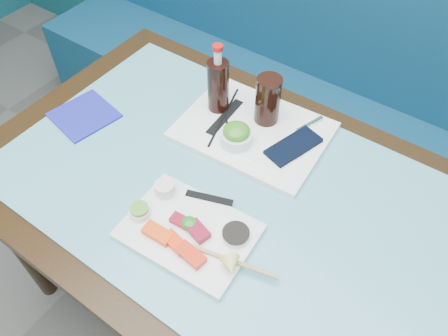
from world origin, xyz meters
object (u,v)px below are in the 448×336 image
Objects in this scene: booth_bench at (336,115)px; seaweed_bowl at (236,138)px; cola_glass at (268,100)px; blue_napkin at (84,115)px; serving_tray at (253,130)px; cola_bottle_body at (218,88)px; sashimi_plate at (189,231)px; dining_table at (226,205)px.

booth_bench is 0.82m from seaweed_bowl.
seaweed_bowl is 0.14m from cola_glass.
blue_napkin is (-0.47, -0.30, -0.09)m from cola_glass.
serving_tray is 2.32× the size of cola_bottle_body.
cola_bottle_body is at bearing -164.80° from cola_glass.
serving_tray is 0.16m from cola_bottle_body.
cola_glass is (-0.04, -0.57, 0.47)m from booth_bench.
booth_bench is 9.54× the size of sashimi_plate.
cola_bottle_body reaches higher than sashimi_plate.
blue_napkin is (-0.33, -0.26, -0.09)m from cola_bottle_body.
serving_tray is at bearing 82.41° from seaweed_bowl.
seaweed_bowl is at bearing -101.00° from serving_tray.
sashimi_plate is at bearing -77.20° from seaweed_bowl.
dining_table is at bearing -79.75° from serving_tray.
cola_glass is 0.15m from cola_bottle_body.
cola_glass reaches higher than dining_table.
seaweed_bowl reaches higher than blue_napkin.
booth_bench is at bearing 59.37° from blue_napkin.
cola_bottle_body reaches higher than cola_glass.
seaweed_bowl is (-0.06, -0.70, 0.42)m from booth_bench.
serving_tray is 0.08m from seaweed_bowl.
blue_napkin is (-0.46, -0.24, -0.00)m from serving_tray.
serving_tray reaches higher than blue_napkin.
serving_tray is 0.10m from cola_glass.
booth_bench is 0.80m from cola_bottle_body.
booth_bench reaches higher than blue_napkin.
cola_bottle_body reaches higher than blue_napkin.
serving_tray is 4.57× the size of seaweed_bowl.
booth_bench is at bearing 72.95° from cola_bottle_body.
cola_glass is 0.56m from blue_napkin.
booth_bench is 7.07× the size of serving_tray.
serving_tray is at bearing 27.44° from blue_napkin.
blue_napkin reaches higher than dining_table.
dining_table is at bearing -50.20° from cola_bottle_body.
seaweed_bowl is 0.17m from cola_bottle_body.
blue_napkin is at bearing 160.87° from sashimi_plate.
dining_table is at bearing -90.00° from booth_bench.
seaweed_bowl is 0.54× the size of blue_napkin.
sashimi_plate and serving_tray have the same top height.
cola_bottle_body is 1.07× the size of blue_napkin.
cola_glass is (0.01, 0.05, 0.08)m from serving_tray.
booth_bench reaches higher than dining_table.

